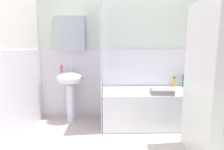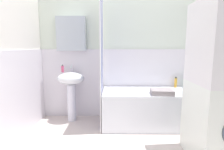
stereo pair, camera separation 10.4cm
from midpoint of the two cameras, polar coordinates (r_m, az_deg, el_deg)
name	(u,v)px [view 1 (the left image)]	position (r m, az deg, el deg)	size (l,w,h in m)	color
wall_back_tiled	(126,53)	(3.19, 3.49, 6.99)	(3.60, 0.18, 2.40)	silver
wall_left_tiled	(10,57)	(2.57, -30.31, 4.89)	(0.07, 1.81, 2.40)	silver
sink	(70,86)	(3.08, -13.91, -3.34)	(0.44, 0.34, 0.82)	white
faucet	(71,68)	(3.11, -13.79, 2.04)	(0.03, 0.12, 0.12)	silver
soap_dispenser	(62,69)	(3.08, -16.45, 1.79)	(0.05, 0.05, 0.13)	#C64C72
bathtub	(152,107)	(3.03, 11.52, -9.94)	(1.58, 0.68, 0.55)	white
shower_curtain	(102,63)	(2.80, -4.33, 3.90)	(0.01, 0.68, 2.00)	white
body_wash_bottle	(189,81)	(3.39, 22.17, -1.71)	(0.05, 0.05, 0.23)	#222B33
lotion_bottle	(184,81)	(3.35, 20.80, -1.86)	(0.05, 0.05, 0.21)	#1C8151
conditioner_bottle	(174,82)	(3.31, 18.11, -2.11)	(0.04, 0.04, 0.18)	gold
towel_folded	(162,91)	(2.78, 14.32, -5.03)	(0.32, 0.25, 0.07)	gray
washer_dryer_stack	(224,83)	(2.27, 30.57, -2.18)	(0.60, 0.65, 1.71)	white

